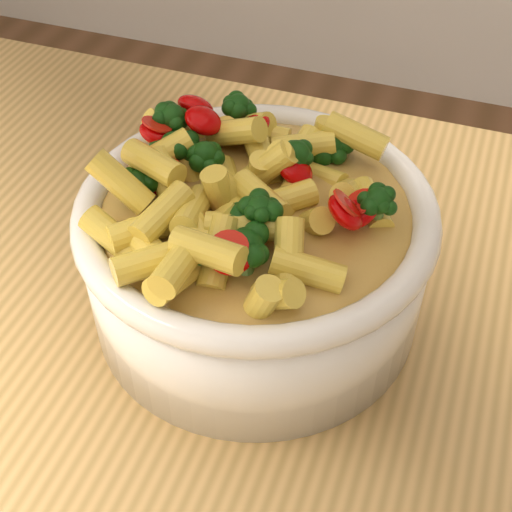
% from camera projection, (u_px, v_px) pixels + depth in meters
% --- Properties ---
extents(table, '(1.20, 0.80, 0.90)m').
position_uv_depth(table, '(127.00, 398.00, 0.66)').
color(table, tan).
rests_on(table, ground).
extents(serving_bowl, '(0.28, 0.28, 0.12)m').
position_uv_depth(serving_bowl, '(256.00, 255.00, 0.57)').
color(serving_bowl, white).
rests_on(serving_bowl, table).
extents(pasta_salad, '(0.22, 0.22, 0.05)m').
position_uv_depth(pasta_salad, '(256.00, 182.00, 0.52)').
color(pasta_salad, '#FCD54F').
rests_on(pasta_salad, serving_bowl).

